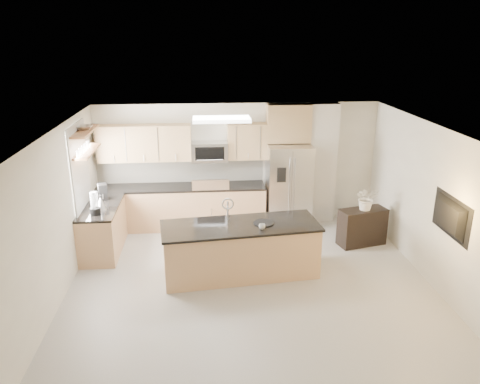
{
  "coord_description": "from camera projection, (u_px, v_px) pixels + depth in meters",
  "views": [
    {
      "loc": [
        -0.73,
        -6.5,
        4.0
      ],
      "look_at": [
        -0.1,
        1.3,
        1.32
      ],
      "focal_mm": 35.0,
      "sensor_mm": 36.0,
      "label": 1
    }
  ],
  "objects": [
    {
      "name": "television",
      "position": [
        446.0,
        217.0,
        7.07
      ],
      "size": [
        0.14,
        1.08,
        0.62
      ],
      "primitive_type": "imported",
      "rotation": [
        0.0,
        0.0,
        1.57
      ],
      "color": "black",
      "rests_on": "wall_right"
    },
    {
      "name": "shelf_lower",
      "position": [
        86.0,
        151.0,
        8.47
      ],
      "size": [
        0.3,
        1.2,
        0.04
      ],
      "primitive_type": "cube",
      "color": "olive",
      "rests_on": "wall_left"
    },
    {
      "name": "kettle",
      "position": [
        101.0,
        203.0,
        8.54
      ],
      "size": [
        0.21,
        0.21,
        0.27
      ],
      "color": "#BBBBBE",
      "rests_on": "left_counter"
    },
    {
      "name": "wall_right",
      "position": [
        445.0,
        215.0,
        7.29
      ],
      "size": [
        0.02,
        6.5,
        2.6
      ],
      "primitive_type": "cube",
      "color": "silver",
      "rests_on": "floor"
    },
    {
      "name": "wall_back",
      "position": [
        237.0,
        163.0,
        10.12
      ],
      "size": [
        6.0,
        0.02,
        2.6
      ],
      "primitive_type": "cube",
      "color": "silver",
      "rests_on": "floor"
    },
    {
      "name": "blender",
      "position": [
        95.0,
        205.0,
        8.27
      ],
      "size": [
        0.18,
        0.18,
        0.42
      ],
      "color": "black",
      "rests_on": "left_counter"
    },
    {
      "name": "island",
      "position": [
        240.0,
        249.0,
        8.03
      ],
      "size": [
        2.75,
        1.25,
        1.35
      ],
      "rotation": [
        0.0,
        0.0,
        0.11
      ],
      "color": "tan",
      "rests_on": "floor"
    },
    {
      "name": "window",
      "position": [
        80.0,
        169.0,
        8.46
      ],
      "size": [
        0.04,
        1.15,
        1.65
      ],
      "color": "white",
      "rests_on": "wall_left"
    },
    {
      "name": "floor",
      "position": [
        253.0,
        296.0,
        7.48
      ],
      "size": [
        6.5,
        6.5,
        0.0
      ],
      "primitive_type": "plane",
      "color": "#ACA8A3",
      "rests_on": "ground"
    },
    {
      "name": "range",
      "position": [
        211.0,
        205.0,
        10.04
      ],
      "size": [
        0.76,
        0.64,
        1.14
      ],
      "color": "black",
      "rests_on": "floor"
    },
    {
      "name": "coffee_maker",
      "position": [
        103.0,
        192.0,
        9.04
      ],
      "size": [
        0.22,
        0.24,
        0.31
      ],
      "color": "black",
      "rests_on": "left_counter"
    },
    {
      "name": "platter",
      "position": [
        264.0,
        223.0,
        7.92
      ],
      "size": [
        0.44,
        0.44,
        0.02
      ],
      "primitive_type": "cylinder",
      "rotation": [
        0.0,
        0.0,
        -0.31
      ],
      "color": "black",
      "rests_on": "island"
    },
    {
      "name": "left_counter",
      "position": [
        103.0,
        229.0,
        8.87
      ],
      "size": [
        0.66,
        1.5,
        0.92
      ],
      "color": "tan",
      "rests_on": "floor"
    },
    {
      "name": "wall_front",
      "position": [
        294.0,
        365.0,
        3.99
      ],
      "size": [
        6.0,
        0.02,
        2.6
      ],
      "primitive_type": "cube",
      "color": "silver",
      "rests_on": "floor"
    },
    {
      "name": "credenza",
      "position": [
        362.0,
        227.0,
        9.19
      ],
      "size": [
        0.99,
        0.6,
        0.74
      ],
      "primitive_type": "cube",
      "rotation": [
        0.0,
        0.0,
        0.25
      ],
      "color": "black",
      "rests_on": "floor"
    },
    {
      "name": "refrigerator",
      "position": [
        288.0,
        186.0,
        9.98
      ],
      "size": [
        0.92,
        0.78,
        1.78
      ],
      "color": "#BBBBBE",
      "rests_on": "floor"
    },
    {
      "name": "cup",
      "position": [
        262.0,
        227.0,
        7.69
      ],
      "size": [
        0.13,
        0.13,
        0.09
      ],
      "primitive_type": "imported",
      "rotation": [
        0.0,
        0.0,
        -0.24
      ],
      "color": "silver",
      "rests_on": "island"
    },
    {
      "name": "ceiling",
      "position": [
        254.0,
        136.0,
        6.64
      ],
      "size": [
        6.0,
        6.5,
        0.02
      ],
      "primitive_type": "cube",
      "color": "silver",
      "rests_on": "wall_back"
    },
    {
      "name": "ceiling_fixture",
      "position": [
        222.0,
        119.0,
        8.13
      ],
      "size": [
        1.0,
        0.5,
        0.06
      ],
      "primitive_type": "cube",
      "color": "white",
      "rests_on": "ceiling"
    },
    {
      "name": "bowl",
      "position": [
        84.0,
        127.0,
        8.37
      ],
      "size": [
        0.43,
        0.43,
        0.1
      ],
      "primitive_type": "imported",
      "rotation": [
        0.0,
        0.0,
        0.09
      ],
      "color": "#BBBBBE",
      "rests_on": "shelf_upper"
    },
    {
      "name": "partition_column",
      "position": [
        322.0,
        164.0,
        10.12
      ],
      "size": [
        0.6,
        0.3,
        2.6
      ],
      "primitive_type": "cube",
      "color": "beige",
      "rests_on": "floor"
    },
    {
      "name": "upper_cabinets",
      "position": [
        176.0,
        143.0,
        9.7
      ],
      "size": [
        3.5,
        0.33,
        0.75
      ],
      "color": "tan",
      "rests_on": "wall_back"
    },
    {
      "name": "microwave",
      "position": [
        210.0,
        151.0,
        9.78
      ],
      "size": [
        0.76,
        0.4,
        0.4
      ],
      "color": "#BBBBBE",
      "rests_on": "upper_cabinets"
    },
    {
      "name": "flower_vase",
      "position": [
        367.0,
        192.0,
        8.94
      ],
      "size": [
        0.68,
        0.6,
        0.72
      ],
      "primitive_type": "imported",
      "rotation": [
        0.0,
        0.0,
        -0.06
      ],
      "color": "white",
      "rests_on": "credenza"
    },
    {
      "name": "shelf_upper",
      "position": [
        84.0,
        131.0,
        8.35
      ],
      "size": [
        0.3,
        1.2,
        0.04
      ],
      "primitive_type": "cube",
      "color": "olive",
      "rests_on": "wall_left"
    },
    {
      "name": "back_counter",
      "position": [
        182.0,
        206.0,
        10.0
      ],
      "size": [
        3.55,
        0.66,
        1.44
      ],
      "color": "tan",
      "rests_on": "floor"
    },
    {
      "name": "wall_left",
      "position": [
        50.0,
        227.0,
        6.83
      ],
      "size": [
        0.02,
        6.5,
        2.6
      ],
      "primitive_type": "cube",
      "color": "silver",
      "rests_on": "floor"
    }
  ]
}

